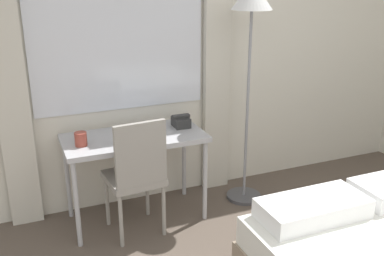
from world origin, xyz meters
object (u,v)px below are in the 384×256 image
Objects in this scene: standing_lamp at (251,23)px; book at (143,130)px; desk_chair at (137,172)px; mug at (81,139)px; desk at (134,144)px; telephone at (181,122)px.

standing_lamp reaches higher than book.
mug is (-0.35, 0.19, 0.24)m from desk_chair.
desk is at bearing 7.56° from mug.
telephone is 1.45× the size of mug.
desk_chair is 0.51× the size of standing_lamp.
telephone reaches higher than desk.
telephone and mug have the same top height.
desk_chair is 6.39× the size of telephone.
desk_chair is 0.47m from mug.
standing_lamp is 1.59m from mug.
telephone is at bearing -1.52° from book.
mug is (-0.51, -0.12, 0.04)m from book.
standing_lamp is at bearing -9.77° from telephone.
standing_lamp is 1.20m from book.
desk_chair is 0.40m from book.
telephone is at bearing 170.23° from standing_lamp.
desk is 7.38× the size of telephone.
desk is at bearing -172.44° from telephone.
telephone is (0.47, 0.30, 0.24)m from desk_chair.
standing_lamp reaches higher than mug.
mug is at bearing -172.44° from desk.
telephone is 0.32m from book.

